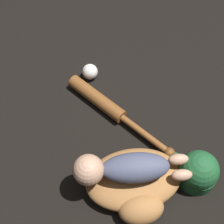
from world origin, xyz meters
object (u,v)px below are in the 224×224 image
baseball (90,72)px  baby_figure (123,168)px  baseball_glove (135,183)px  baseball_bat (107,106)px  baseball_cap (198,171)px

baseball → baby_figure: bearing=116.0°
baseball_glove → baby_figure: bearing=-7.8°
baseball_glove → baseball_bat: bearing=-62.2°
baseball_cap → baby_figure: bearing=16.6°
baseball → baseball_glove: bearing=119.9°
baseball_cap → baseball_glove: bearing=21.4°
baby_figure → baseball: 0.54m
baby_figure → baseball_cap: (-0.26, -0.08, -0.08)m
baby_figure → baseball_cap: baby_figure is taller
baby_figure → baseball_cap: bearing=-163.4°
baseball_glove → baseball_bat: 0.36m
baseball → baseball_bat: bearing=123.8°
baseball_glove → baseball_bat: size_ratio=0.83×
baseball_glove → baby_figure: size_ratio=1.03×
baby_figure → baseball_bat: bearing=-68.6°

